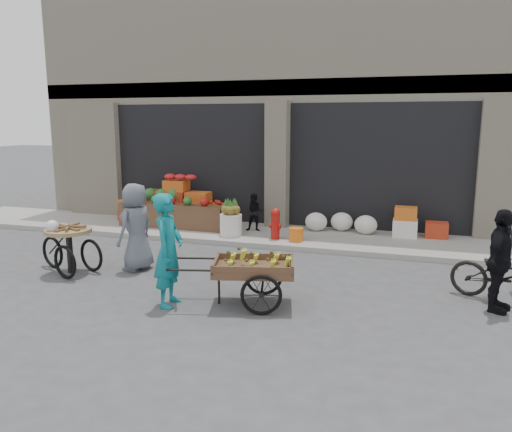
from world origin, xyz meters
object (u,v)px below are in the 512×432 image
(banana_cart, at_px, (251,265))
(tricycle_cart, at_px, (69,243))
(bicycle, at_px, (508,275))
(pineapple_bin, at_px, (231,225))
(fire_hydrant, at_px, (275,222))
(cyclist, at_px, (500,261))
(seated_person, at_px, (255,212))
(vendor_woman, at_px, (168,250))
(orange_bucket, at_px, (296,234))
(vendor_grey, at_px, (136,227))

(banana_cart, bearing_deg, tricycle_cart, 157.29)
(tricycle_cart, height_order, bicycle, tricycle_cart)
(pineapple_bin, distance_m, fire_hydrant, 1.11)
(cyclist, bearing_deg, seated_person, 74.98)
(banana_cart, distance_m, cyclist, 3.66)
(bicycle, bearing_deg, vendor_woman, 129.67)
(pineapple_bin, xyz_separation_m, bicycle, (5.52, -2.61, 0.08))
(fire_hydrant, distance_m, cyclist, 5.16)
(tricycle_cart, distance_m, cyclist, 7.28)
(seated_person, distance_m, tricycle_cart, 4.57)
(orange_bucket, distance_m, banana_cart, 3.78)
(fire_hydrant, xyz_separation_m, seated_person, (-0.70, 0.65, 0.08))
(banana_cart, relative_size, bicycle, 1.28)
(banana_cart, bearing_deg, vendor_grey, 142.89)
(orange_bucket, bearing_deg, bicycle, -32.65)
(bicycle, bearing_deg, orange_bucket, 78.62)
(bicycle, bearing_deg, seated_person, 79.17)
(pineapple_bin, xyz_separation_m, tricycle_cart, (-1.95, -3.32, 0.20))
(orange_bucket, relative_size, tricycle_cart, 0.22)
(cyclist, bearing_deg, fire_hydrant, 76.20)
(cyclist, bearing_deg, vendor_woman, 125.97)
(vendor_woman, distance_m, cyclist, 4.90)
(tricycle_cart, height_order, vendor_grey, vendor_grey)
(tricycle_cart, relative_size, bicycle, 0.85)
(fire_hydrant, distance_m, tricycle_cart, 4.47)
(vendor_grey, bearing_deg, cyclist, 99.93)
(vendor_woman, xyz_separation_m, vendor_grey, (-1.45, 1.49, -0.04))
(banana_cart, bearing_deg, fire_hydrant, 85.34)
(orange_bucket, distance_m, cyclist, 4.75)
(orange_bucket, bearing_deg, vendor_grey, -132.85)
(fire_hydrant, relative_size, cyclist, 0.46)
(pineapple_bin, xyz_separation_m, vendor_grey, (-0.87, -2.76, 0.46))
(banana_cart, bearing_deg, orange_bucket, 77.94)
(fire_hydrant, xyz_separation_m, vendor_woman, (-0.52, -4.20, 0.37))
(seated_person, relative_size, cyclist, 0.60)
(fire_hydrant, bearing_deg, tricycle_cart, -133.02)
(pineapple_bin, relative_size, seated_person, 0.56)
(vendor_grey, bearing_deg, bicycle, 103.59)
(vendor_grey, relative_size, cyclist, 1.07)
(orange_bucket, height_order, seated_person, seated_person)
(banana_cart, bearing_deg, cyclist, -1.12)
(fire_hydrant, bearing_deg, banana_cart, -80.18)
(pineapple_bin, distance_m, orange_bucket, 1.61)
(fire_hydrant, xyz_separation_m, banana_cart, (0.66, -3.81, 0.13))
(vendor_woman, bearing_deg, pineapple_bin, 1.08)
(pineapple_bin, height_order, vendor_grey, vendor_grey)
(seated_person, height_order, bicycle, seated_person)
(banana_cart, distance_m, vendor_woman, 1.26)
(fire_hydrant, xyz_separation_m, vendor_grey, (-1.97, -2.71, 0.32))
(fire_hydrant, relative_size, seated_person, 0.76)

